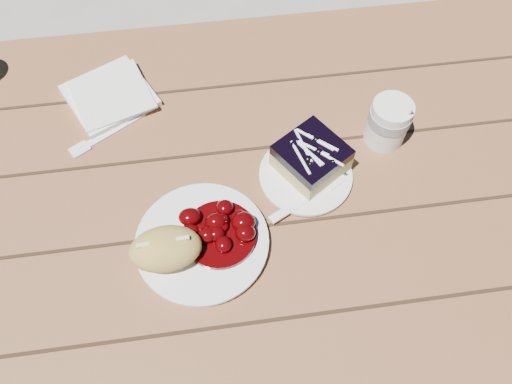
{
  "coord_description": "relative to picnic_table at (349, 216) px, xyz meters",
  "views": [
    {
      "loc": [
        -0.26,
        -0.45,
        1.5
      ],
      "look_at": [
        -0.2,
        -0.05,
        0.81
      ],
      "focal_mm": 35.0,
      "sensor_mm": 36.0,
      "label": 1
    }
  ],
  "objects": [
    {
      "name": "main_plate",
      "position": [
        -0.3,
        -0.1,
        0.17
      ],
      "size": [
        0.21,
        0.21,
        0.02
      ],
      "primitive_type": "cylinder",
      "color": "white",
      "rests_on": "picnic_table"
    },
    {
      "name": "coffee_cup",
      "position": [
        0.06,
        0.07,
        0.21
      ],
      "size": [
        0.07,
        0.07,
        0.09
      ],
      "primitive_type": "cylinder",
      "color": "white",
      "rests_on": "picnic_table"
    },
    {
      "name": "ground",
      "position": [
        0.0,
        0.0,
        -0.59
      ],
      "size": [
        60.0,
        60.0,
        0.0
      ],
      "primitive_type": "plane",
      "color": "gray",
      "rests_on": "ground"
    },
    {
      "name": "fork_table",
      "position": [
        -0.44,
        0.16,
        0.16
      ],
      "size": [
        0.15,
        0.1,
        0.0
      ],
      "primitive_type": null,
      "rotation": [
        0.0,
        0.0,
        2.12
      ],
      "color": "white",
      "rests_on": "picnic_table"
    },
    {
      "name": "bread_roll",
      "position": [
        -0.35,
        -0.12,
        0.21
      ],
      "size": [
        0.12,
        0.08,
        0.06
      ],
      "primitive_type": "ellipsoid",
      "rotation": [
        0.0,
        0.0,
        0.05
      ],
      "color": "tan",
      "rests_on": "main_plate"
    },
    {
      "name": "napkin_stack",
      "position": [
        -0.45,
        0.24,
        0.17
      ],
      "size": [
        0.2,
        0.2,
        0.01
      ],
      "primitive_type": "cube",
      "rotation": [
        0.0,
        0.0,
        0.47
      ],
      "color": "white",
      "rests_on": "picnic_table"
    },
    {
      "name": "picnic_table",
      "position": [
        0.0,
        0.0,
        0.0
      ],
      "size": [
        2.0,
        1.55,
        0.75
      ],
      "color": "brown",
      "rests_on": "ground"
    },
    {
      "name": "blueberry_cake",
      "position": [
        -0.09,
        0.02,
        0.2
      ],
      "size": [
        0.14,
        0.14,
        0.06
      ],
      "rotation": [
        0.0,
        0.0,
        0.58
      ],
      "color": "tan",
      "rests_on": "dessert_plate"
    },
    {
      "name": "dessert_plate",
      "position": [
        -0.1,
        0.01,
        0.17
      ],
      "size": [
        0.16,
        0.16,
        0.01
      ],
      "primitive_type": "cylinder",
      "color": "white",
      "rests_on": "picnic_table"
    },
    {
      "name": "goulash_stew",
      "position": [
        -0.27,
        -0.1,
        0.2
      ],
      "size": [
        0.12,
        0.12,
        0.04
      ],
      "primitive_type": null,
      "color": "#430204",
      "rests_on": "main_plate"
    },
    {
      "name": "fork_dessert",
      "position": [
        -0.12,
        -0.05,
        0.17
      ],
      "size": [
        0.15,
        0.1,
        0.0
      ],
      "primitive_type": null,
      "rotation": [
        0.0,
        0.0,
        -1.1
      ],
      "color": "white",
      "rests_on": "dessert_plate"
    }
  ]
}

